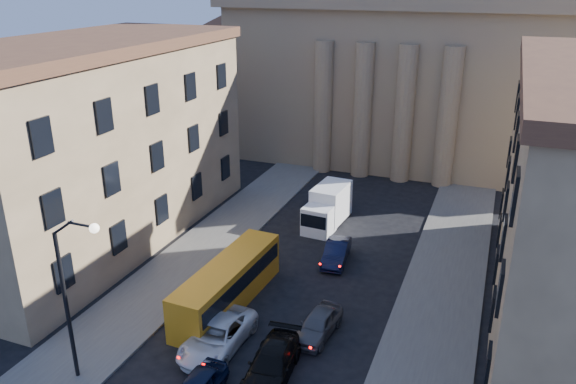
% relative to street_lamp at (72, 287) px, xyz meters
% --- Properties ---
extents(sidewalk_left, '(5.00, 60.00, 0.15)m').
position_rel_street_lamp_xyz_m(sidewalk_left, '(-1.53, 10.00, -5.21)').
color(sidewalk_left, '#55524E').
rests_on(sidewalk_left, ground).
extents(sidewalk_right, '(5.00, 60.00, 0.15)m').
position_rel_street_lamp_xyz_m(sidewalk_right, '(15.47, 10.00, -5.21)').
color(sidewalk_right, '#55524E').
rests_on(sidewalk_right, ground).
extents(church, '(68.02, 28.76, 36.60)m').
position_rel_street_lamp_xyz_m(church, '(6.97, 47.47, 6.59)').
color(church, '#8D7156').
rests_on(church, ground).
extents(building_left, '(11.60, 26.60, 14.70)m').
position_rel_street_lamp_xyz_m(building_left, '(-10.03, 14.00, 2.14)').
color(building_left, tan).
rests_on(building_left, ground).
extents(street_lamp, '(2.62, 0.44, 8.83)m').
position_rel_street_lamp_xyz_m(street_lamp, '(0.00, 0.00, 0.00)').
color(street_lamp, black).
rests_on(street_lamp, ground).
extents(car_left_mid, '(2.65, 5.60, 1.54)m').
position_rel_street_lamp_xyz_m(car_left_mid, '(4.91, 4.64, -4.51)').
color(car_left_mid, silver).
rests_on(car_left_mid, ground).
extents(car_right_mid, '(2.59, 5.37, 1.51)m').
position_rel_street_lamp_xyz_m(car_right_mid, '(8.49, 3.57, -4.53)').
color(car_right_mid, black).
rests_on(car_right_mid, ground).
extents(car_right_far, '(2.07, 4.32, 1.42)m').
position_rel_street_lamp_xyz_m(car_right_far, '(9.55, 7.72, -4.57)').
color(car_right_far, '#4A4A4F').
rests_on(car_right_far, ground).
extents(car_right_distant, '(1.99, 4.47, 1.43)m').
position_rel_street_lamp_xyz_m(car_right_distant, '(8.02, 16.37, -4.57)').
color(car_right_distant, black).
rests_on(car_right_distant, ground).
extents(city_bus, '(2.74, 9.92, 2.77)m').
position_rel_street_lamp_xyz_m(city_bus, '(3.47, 8.74, -3.80)').
color(city_bus, orange).
rests_on(city_bus, ground).
extents(box_truck, '(2.63, 5.78, 3.09)m').
position_rel_street_lamp_xyz_m(box_truck, '(5.54, 22.09, -3.82)').
color(box_truck, white).
rests_on(box_truck, ground).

